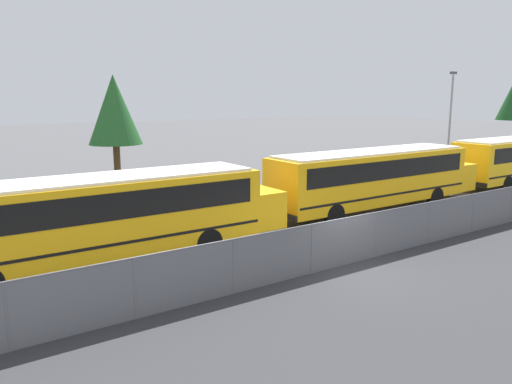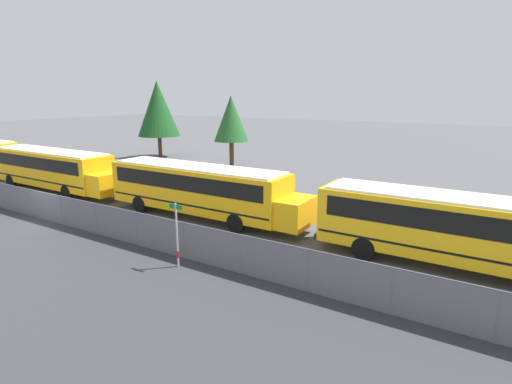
{
  "view_description": "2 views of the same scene",
  "coord_description": "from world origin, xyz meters",
  "px_view_note": "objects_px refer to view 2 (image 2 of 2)",
  "views": [
    {
      "loc": [
        -11.8,
        -11.83,
        5.74
      ],
      "look_at": [
        -0.45,
        4.73,
        1.87
      ],
      "focal_mm": 35.0,
      "sensor_mm": 36.0,
      "label": 1
    },
    {
      "loc": [
        21.99,
        -12.48,
        7.08
      ],
      "look_at": [
        11.13,
        5.1,
        2.07
      ],
      "focal_mm": 28.0,
      "sensor_mm": 36.0,
      "label": 2
    }
  ],
  "objects_px": {
    "school_bus_5": "(469,227)",
    "school_bus_4": "(200,187)",
    "school_bus_3": "(52,167)",
    "tree_1": "(158,109)",
    "street_sign": "(177,233)",
    "tree_2": "(231,119)"
  },
  "relations": [
    {
      "from": "school_bus_4",
      "to": "street_sign",
      "type": "height_order",
      "value": "school_bus_4"
    },
    {
      "from": "school_bus_3",
      "to": "school_bus_4",
      "type": "bearing_deg",
      "value": 2.13
    },
    {
      "from": "tree_2",
      "to": "school_bus_4",
      "type": "bearing_deg",
      "value": -61.09
    },
    {
      "from": "school_bus_4",
      "to": "tree_2",
      "type": "height_order",
      "value": "tree_2"
    },
    {
      "from": "school_bus_3",
      "to": "school_bus_4",
      "type": "height_order",
      "value": "same"
    },
    {
      "from": "tree_1",
      "to": "school_bus_3",
      "type": "bearing_deg",
      "value": -71.82
    },
    {
      "from": "school_bus_3",
      "to": "tree_1",
      "type": "xyz_separation_m",
      "value": [
        -5.48,
        16.67,
        3.74
      ]
    },
    {
      "from": "school_bus_4",
      "to": "street_sign",
      "type": "relative_size",
      "value": 4.7
    },
    {
      "from": "school_bus_4",
      "to": "tree_1",
      "type": "bearing_deg",
      "value": 140.2
    },
    {
      "from": "school_bus_3",
      "to": "school_bus_4",
      "type": "distance_m",
      "value": 13.92
    },
    {
      "from": "school_bus_3",
      "to": "school_bus_5",
      "type": "relative_size",
      "value": 1.0
    },
    {
      "from": "school_bus_3",
      "to": "tree_1",
      "type": "height_order",
      "value": "tree_1"
    },
    {
      "from": "school_bus_3",
      "to": "street_sign",
      "type": "relative_size",
      "value": 4.7
    },
    {
      "from": "school_bus_4",
      "to": "school_bus_5",
      "type": "relative_size",
      "value": 1.0
    },
    {
      "from": "street_sign",
      "to": "tree_1",
      "type": "height_order",
      "value": "tree_1"
    },
    {
      "from": "tree_2",
      "to": "tree_1",
      "type": "bearing_deg",
      "value": 173.29
    },
    {
      "from": "school_bus_4",
      "to": "tree_1",
      "type": "height_order",
      "value": "tree_1"
    },
    {
      "from": "street_sign",
      "to": "school_bus_5",
      "type": "bearing_deg",
      "value": 30.26
    },
    {
      "from": "school_bus_3",
      "to": "tree_1",
      "type": "relative_size",
      "value": 1.51
    },
    {
      "from": "school_bus_5",
      "to": "school_bus_4",
      "type": "bearing_deg",
      "value": 179.97
    },
    {
      "from": "school_bus_3",
      "to": "tree_2",
      "type": "bearing_deg",
      "value": 69.58
    },
    {
      "from": "street_sign",
      "to": "tree_1",
      "type": "relative_size",
      "value": 0.32
    }
  ]
}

